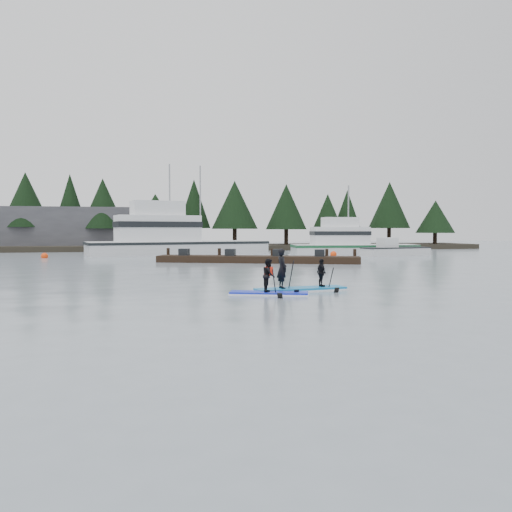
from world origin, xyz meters
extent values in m
plane|color=gray|center=(0.00, 0.00, 0.00)|extent=(160.00, 160.00, 0.00)
cube|color=#2D281E|center=(0.00, 42.00, 0.30)|extent=(70.00, 8.00, 0.60)
cube|color=#4C4C51|center=(-14.00, 44.00, 2.50)|extent=(18.00, 6.00, 5.00)
cube|color=silver|center=(-2.67, 31.62, 0.12)|extent=(17.95, 8.68, 2.31)
cube|color=white|center=(-4.69, 31.14, 2.52)|extent=(8.38, 5.17, 2.50)
cylinder|color=gray|center=(-3.51, 31.42, 5.02)|extent=(0.14, 0.14, 7.50)
cube|color=silver|center=(14.24, 28.19, 0.09)|extent=(12.30, 4.56, 1.72)
cube|color=white|center=(12.80, 28.33, 1.80)|extent=(5.62, 2.98, 1.72)
cylinder|color=gray|center=(13.64, 28.25, 3.83)|extent=(0.14, 0.14, 5.78)
cube|color=silver|center=(16.90, 24.66, 0.39)|extent=(6.91, 3.51, 0.77)
cube|color=black|center=(2.38, 17.52, 0.24)|extent=(14.49, 6.80, 0.49)
sphere|color=#F03C0C|center=(-14.12, 26.83, 0.00)|extent=(0.57, 0.57, 0.57)
sphere|color=#F03C0C|center=(-1.48, 20.33, 0.00)|extent=(0.55, 0.55, 0.55)
sphere|color=#F03C0C|center=(10.97, 25.05, 0.00)|extent=(0.59, 0.59, 0.59)
cube|color=#1425C0|center=(-0.74, -0.16, 0.05)|extent=(2.95, 1.57, 0.11)
imported|color=black|center=(-0.74, -0.16, 0.72)|extent=(0.62, 0.71, 1.22)
cube|color=red|center=(-0.74, -0.16, 0.86)|extent=(0.35, 0.28, 0.32)
cylinder|color=black|center=(-0.57, -0.44, 0.25)|extent=(0.42, 0.80, 1.48)
cube|color=#126EAC|center=(0.74, 0.74, 0.06)|extent=(3.73, 1.40, 0.13)
imported|color=black|center=(-0.05, 0.61, 0.90)|extent=(0.45, 0.61, 1.54)
cylinder|color=black|center=(0.23, 0.44, 0.45)|extent=(0.05, 0.94, 1.59)
imported|color=black|center=(1.63, 0.87, 0.68)|extent=(0.37, 0.68, 1.11)
cylinder|color=black|center=(1.91, 0.69, 0.22)|extent=(0.05, 0.85, 1.44)
camera|label=1|loc=(-4.76, -17.94, 2.38)|focal=35.00mm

